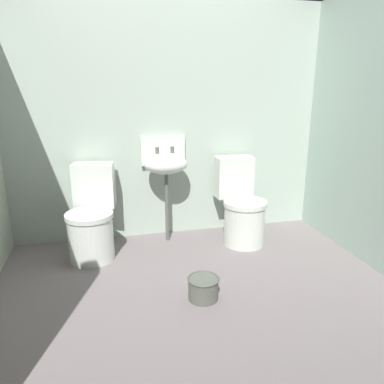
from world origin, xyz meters
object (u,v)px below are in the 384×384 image
(toilet_left, at_px, (92,220))
(toilet_right, at_px, (241,208))
(sink, at_px, (166,163))
(bucket, at_px, (203,288))

(toilet_left, xyz_separation_m, toilet_right, (1.37, -0.00, 0.00))
(sink, relative_size, bucket, 4.33)
(toilet_left, bearing_deg, toilet_right, -170.53)
(toilet_left, xyz_separation_m, bucket, (0.76, -0.91, -0.24))
(bucket, bearing_deg, toilet_right, 55.84)
(sink, xyz_separation_m, bucket, (0.07, -1.10, -0.67))
(bucket, bearing_deg, sink, 93.67)
(bucket, bearing_deg, toilet_left, 129.89)
(toilet_left, xyz_separation_m, sink, (0.69, 0.19, 0.43))
(toilet_left, height_order, toilet_right, same)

